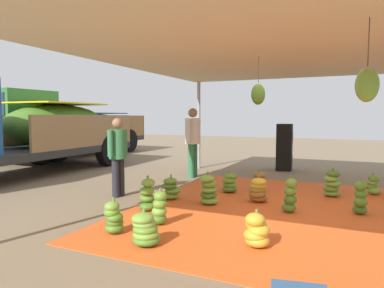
# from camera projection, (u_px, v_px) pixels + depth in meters

# --- Properties ---
(ground_plane) EXTENTS (40.00, 40.00, 0.00)m
(ground_plane) POSITION_uv_depth(u_px,v_px,m) (137.00, 195.00, 6.89)
(ground_plane) COLOR #7F6B51
(tarp_orange) EXTENTS (5.46, 5.01, 0.01)m
(tarp_orange) POSITION_uv_depth(u_px,v_px,m) (291.00, 212.00, 5.64)
(tarp_orange) COLOR #E05B23
(tarp_orange) RESTS_ON ground
(tent_canopy) EXTENTS (8.00, 7.00, 2.66)m
(tent_canopy) POSITION_uv_depth(u_px,v_px,m) (300.00, 51.00, 5.40)
(tent_canopy) COLOR #9EA0A5
(tent_canopy) RESTS_ON ground
(banana_bunch_1) EXTENTS (0.37, 0.39, 0.43)m
(banana_bunch_1) POSITION_uv_depth(u_px,v_px,m) (373.00, 185.00, 6.88)
(banana_bunch_1) COLOR #75A83D
(banana_bunch_1) RESTS_ON tarp_orange
(banana_bunch_3) EXTENTS (0.40, 0.39, 0.45)m
(banana_bunch_3) POSITION_uv_depth(u_px,v_px,m) (230.00, 183.00, 7.07)
(banana_bunch_3) COLOR #477523
(banana_bunch_3) RESTS_ON tarp_orange
(banana_bunch_4) EXTENTS (0.32, 0.32, 0.59)m
(banana_bunch_4) POSITION_uv_depth(u_px,v_px,m) (290.00, 196.00, 5.59)
(banana_bunch_4) COLOR #518428
(banana_bunch_4) RESTS_ON tarp_orange
(banana_bunch_5) EXTENTS (0.33, 0.33, 0.52)m
(banana_bunch_5) POSITION_uv_depth(u_px,v_px,m) (159.00, 209.00, 4.95)
(banana_bunch_5) COLOR #477523
(banana_bunch_5) RESTS_ON tarp_orange
(banana_bunch_6) EXTENTS (0.39, 0.40, 0.44)m
(banana_bunch_6) POSITION_uv_depth(u_px,v_px,m) (259.00, 182.00, 7.26)
(banana_bunch_6) COLOR gold
(banana_bunch_6) RESTS_ON tarp_orange
(banana_bunch_7) EXTENTS (0.38, 0.39, 0.45)m
(banana_bunch_7) POSITION_uv_depth(u_px,v_px,m) (256.00, 231.00, 4.10)
(banana_bunch_7) COLOR gold
(banana_bunch_7) RESTS_ON tarp_orange
(banana_bunch_8) EXTENTS (0.47, 0.44, 0.49)m
(banana_bunch_8) POSITION_uv_depth(u_px,v_px,m) (258.00, 191.00, 6.26)
(banana_bunch_8) COLOR #996628
(banana_bunch_8) RESTS_ON tarp_orange
(banana_bunch_9) EXTENTS (0.47, 0.46, 0.46)m
(banana_bunch_9) POSITION_uv_depth(u_px,v_px,m) (171.00, 189.00, 6.49)
(banana_bunch_9) COLOR #60932D
(banana_bunch_9) RESTS_ON tarp_orange
(banana_bunch_10) EXTENTS (0.34, 0.33, 0.48)m
(banana_bunch_10) POSITION_uv_depth(u_px,v_px,m) (114.00, 218.00, 4.57)
(banana_bunch_10) COLOR #518428
(banana_bunch_10) RESTS_ON tarp_orange
(banana_bunch_11) EXTENTS (0.44, 0.42, 0.58)m
(banana_bunch_11) POSITION_uv_depth(u_px,v_px,m) (208.00, 191.00, 6.10)
(banana_bunch_11) COLOR #6B9E38
(banana_bunch_11) RESTS_ON tarp_orange
(banana_bunch_12) EXTENTS (0.39, 0.38, 0.58)m
(banana_bunch_12) POSITION_uv_depth(u_px,v_px,m) (147.00, 196.00, 5.69)
(banana_bunch_12) COLOR #477523
(banana_bunch_12) RESTS_ON tarp_orange
(banana_bunch_13) EXTENTS (0.47, 0.47, 0.45)m
(banana_bunch_13) POSITION_uv_depth(u_px,v_px,m) (145.00, 230.00, 4.15)
(banana_bunch_13) COLOR #518428
(banana_bunch_13) RESTS_ON tarp_orange
(banana_bunch_14) EXTENTS (0.31, 0.29, 0.57)m
(banana_bunch_14) POSITION_uv_depth(u_px,v_px,m) (360.00, 199.00, 5.46)
(banana_bunch_14) COLOR #477523
(banana_bunch_14) RESTS_ON tarp_orange
(banana_bunch_15) EXTENTS (0.43, 0.45, 0.57)m
(banana_bunch_15) POSITION_uv_depth(u_px,v_px,m) (332.00, 184.00, 6.66)
(banana_bunch_15) COLOR #6B9E38
(banana_bunch_15) RESTS_ON tarp_orange
(cargo_truck_main) EXTENTS (6.77, 2.62, 2.40)m
(cargo_truck_main) POSITION_uv_depth(u_px,v_px,m) (17.00, 129.00, 9.02)
(cargo_truck_main) COLOR #2D2D2D
(cargo_truck_main) RESTS_ON ground
(cargo_truck_far) EXTENTS (6.76, 2.75, 2.40)m
(cargo_truck_far) POSITION_uv_depth(u_px,v_px,m) (63.00, 126.00, 13.25)
(cargo_truck_far) COLOR #2D2D2D
(cargo_truck_far) RESTS_ON ground
(worker_0) EXTENTS (0.65, 0.40, 1.77)m
(worker_0) POSITION_uv_depth(u_px,v_px,m) (193.00, 137.00, 8.82)
(worker_0) COLOR #337A4C
(worker_0) RESTS_ON ground
(worker_1) EXTENTS (0.56, 0.34, 1.53)m
(worker_1) POSITION_uv_depth(u_px,v_px,m) (118.00, 151.00, 6.68)
(worker_1) COLOR #26262D
(worker_1) RESTS_ON ground
(speaker_stack) EXTENTS (0.57, 0.47, 1.34)m
(speaker_stack) POSITION_uv_depth(u_px,v_px,m) (285.00, 147.00, 10.00)
(speaker_stack) COLOR black
(speaker_stack) RESTS_ON ground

